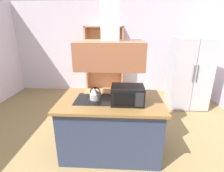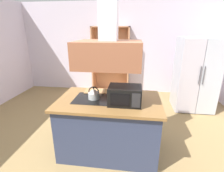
% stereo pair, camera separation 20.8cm
% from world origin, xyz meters
% --- Properties ---
extents(ground_plane, '(7.80, 7.80, 0.00)m').
position_xyz_m(ground_plane, '(0.00, 0.00, 0.00)').
color(ground_plane, olive).
extents(wall_back, '(6.00, 0.12, 2.70)m').
position_xyz_m(wall_back, '(0.00, 3.00, 1.35)').
color(wall_back, silver).
rests_on(wall_back, ground).
extents(kitchen_island, '(1.56, 0.97, 0.90)m').
position_xyz_m(kitchen_island, '(0.19, 0.04, 0.45)').
color(kitchen_island, '#2E3754').
rests_on(kitchen_island, ground).
extents(range_hood, '(0.90, 0.70, 1.29)m').
position_xyz_m(range_hood, '(0.19, 0.04, 1.71)').
color(range_hood, brown).
extents(refrigerator, '(0.90, 0.77, 1.75)m').
position_xyz_m(refrigerator, '(2.03, 1.87, 0.87)').
color(refrigerator, '#AFB8C8').
rests_on(refrigerator, ground).
extents(dish_cabinet, '(1.12, 0.40, 1.99)m').
position_xyz_m(dish_cabinet, '(-0.17, 2.79, 0.88)').
color(dish_cabinet, tan).
rests_on(dish_cabinet, ground).
extents(kettle, '(0.17, 0.17, 0.19)m').
position_xyz_m(kettle, '(-0.04, 0.04, 0.98)').
color(kettle, '#B2B8B9').
rests_on(kettle, kitchen_island).
extents(cutting_board, '(0.36, 0.26, 0.02)m').
position_xyz_m(cutting_board, '(-0.10, 0.35, 0.91)').
color(cutting_board, '#AF8150').
rests_on(cutting_board, kitchen_island).
extents(microwave, '(0.46, 0.35, 0.26)m').
position_xyz_m(microwave, '(0.44, -0.08, 1.03)').
color(microwave, black).
rests_on(microwave, kitchen_island).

